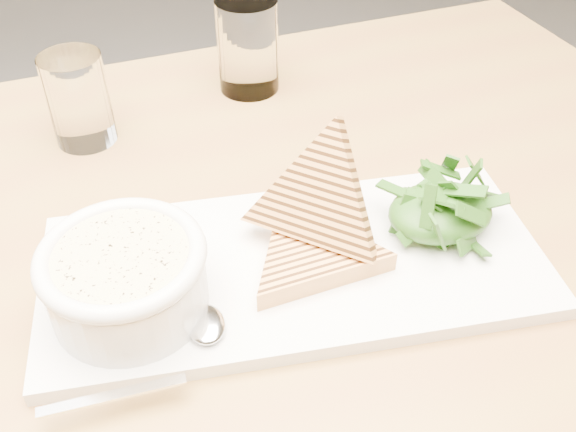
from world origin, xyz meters
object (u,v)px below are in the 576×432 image
object	(u,v)px
platter	(295,265)
soup_bowl	(127,284)
table_top	(195,276)
glass_far	(248,46)
glass_near	(79,100)

from	to	relation	value
platter	soup_bowl	size ratio (longest dim) A/B	3.49
table_top	glass_far	xyz separation A→B (m)	(0.14, 0.29, 0.08)
glass_near	platter	bearing A→B (deg)	-59.89
table_top	glass_far	size ratio (longest dim) A/B	10.67
glass_far	glass_near	bearing A→B (deg)	-165.09
platter	glass_far	distance (m)	0.34
glass_near	glass_far	xyz separation A→B (m)	(0.21, 0.06, 0.01)
soup_bowl	glass_far	bearing A→B (deg)	60.30
platter	glass_far	xyz separation A→B (m)	(0.05, 0.33, 0.05)
platter	glass_near	xyz separation A→B (m)	(-0.16, 0.28, 0.04)
table_top	glass_far	world-z (taller)	glass_far
table_top	glass_far	bearing A→B (deg)	65.21
glass_near	glass_far	size ratio (longest dim) A/B	0.89
soup_bowl	table_top	bearing A→B (deg)	39.70
soup_bowl	glass_far	world-z (taller)	glass_far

